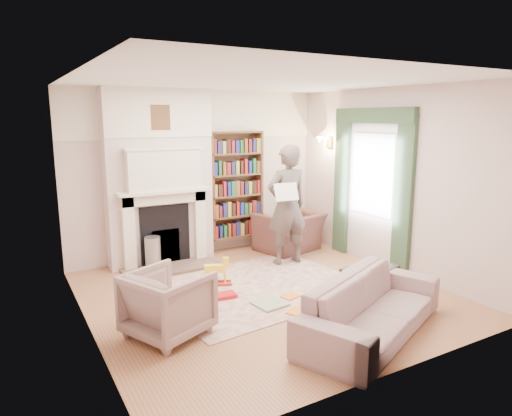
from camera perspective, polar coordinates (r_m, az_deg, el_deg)
floor at (r=6.28m, az=1.15°, el=-10.74°), size 4.50×4.50×0.00m
ceiling at (r=5.84m, az=1.26°, el=15.66°), size 4.50×4.50×0.00m
wall_back at (r=7.89m, az=-7.22°, el=4.26°), size 4.50×0.00×4.50m
wall_front at (r=4.17m, az=17.28°, el=-2.49°), size 4.50×0.00×4.50m
wall_left at (r=5.14m, az=-20.89°, el=-0.17°), size 0.00×4.50×4.50m
wall_right at (r=7.30m, az=16.58°, el=3.30°), size 0.00×4.50×4.50m
fireplace at (r=7.45m, az=-11.96°, el=3.58°), size 1.70×0.58×2.80m
bookcase at (r=8.08m, az=-2.55°, el=2.88°), size 1.00×0.24×1.85m
window at (r=7.56m, az=14.35°, el=4.07°), size 0.02×0.90×1.30m
curtain_left at (r=7.09m, az=17.95°, el=1.36°), size 0.07×0.32×2.40m
curtain_right at (r=8.08m, az=10.65°, el=2.89°), size 0.07×0.32×2.40m
pelmet at (r=7.48m, az=14.44°, el=11.14°), size 0.09×1.70×0.24m
wall_sconce at (r=8.22m, az=8.10°, el=8.01°), size 0.20×0.24×0.24m
rug at (r=6.51m, az=0.20°, el=-9.87°), size 2.99×2.42×0.01m
armchair_reading at (r=8.18m, az=4.16°, el=-2.97°), size 1.24×1.14×0.69m
armchair_left at (r=5.15m, az=-10.93°, el=-11.64°), size 1.05×1.04×0.73m
sofa at (r=5.27m, az=14.33°, el=-11.85°), size 2.32×1.64×0.63m
man_reading at (r=7.31m, az=3.90°, el=0.34°), size 0.73×0.50×1.94m
newspaper at (r=7.02m, az=3.81°, el=2.02°), size 0.40×0.13×0.27m
coffee_table at (r=6.20m, az=13.97°, el=-9.16°), size 0.78×0.59×0.45m
paraffin_heater at (r=7.26m, az=-12.75°, el=-5.65°), size 0.31×0.31×0.55m
rocking_horse at (r=6.55m, az=-5.15°, el=-7.93°), size 0.50×0.35×0.41m
board_game at (r=5.92m, az=1.71°, el=-11.87°), size 0.42×0.42×0.03m
game_box_lid at (r=6.15m, az=-4.01°, el=-10.87°), size 0.33×0.24×0.05m
comic_annuals at (r=6.01m, az=5.69°, el=-11.61°), size 0.74×0.68×0.02m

